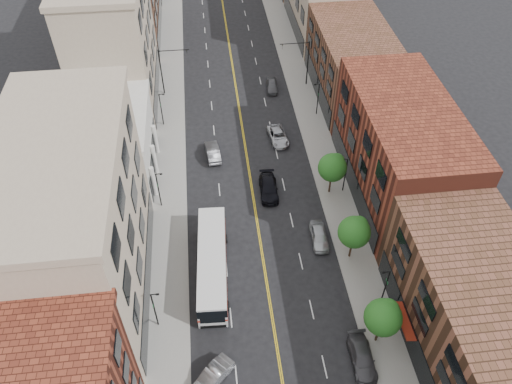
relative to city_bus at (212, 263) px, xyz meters
name	(u,v)px	position (x,y,z in m)	size (l,w,h in m)	color
sidewalk_left	(171,146)	(-4.59, 21.62, -1.86)	(4.00, 110.00, 0.15)	gray
sidewalk_right	(316,136)	(15.41, 21.62, -1.86)	(4.00, 110.00, 0.15)	gray
bldg_l_tanoffice	(79,230)	(-11.59, -0.38, 7.06)	(10.00, 22.00, 18.00)	tan
bldg_l_white	(109,146)	(-11.59, 17.62, 2.06)	(10.00, 14.00, 8.00)	silver
bldg_l_far_a	(113,42)	(-11.59, 34.62, 7.06)	(10.00, 20.00, 18.00)	tan
bldg_r_near	(490,344)	(22.41, -13.38, 3.06)	(10.00, 26.00, 10.00)	brown
bldg_r_mid	(400,150)	(22.41, 10.62, 4.06)	(10.00, 22.00, 12.00)	#5B2418
bldg_r_far_a	(353,64)	(22.41, 31.62, 3.06)	(10.00, 20.00, 10.00)	brown
tree_r_1	(384,316)	(14.80, -9.31, 2.19)	(3.40, 3.40, 5.59)	black
tree_r_2	(355,231)	(14.80, 0.69, 2.19)	(3.40, 3.40, 5.59)	black
tree_r_3	(333,167)	(14.80, 10.69, 2.19)	(3.40, 3.40, 5.59)	black
lamp_l_1	(155,308)	(-5.54, -5.38, 1.03)	(0.81, 0.55, 5.05)	black
lamp_l_2	(159,188)	(-5.54, 10.62, 1.03)	(0.81, 0.55, 5.05)	black
lamp_l_3	(161,108)	(-5.54, 26.62, 1.03)	(0.81, 0.55, 5.05)	black
lamp_r_1	(385,285)	(16.37, -5.38, 1.03)	(0.81, 0.55, 5.05)	black
lamp_r_2	(345,173)	(16.37, 10.62, 1.03)	(0.81, 0.55, 5.05)	black
lamp_r_3	(318,97)	(16.37, 26.62, 1.03)	(0.81, 0.55, 5.05)	black
signal_mast_left	(166,66)	(-4.85, 34.62, 2.71)	(4.49, 0.18, 7.20)	black
signal_mast_right	(303,58)	(15.68, 34.62, 2.71)	(4.49, 0.18, 7.20)	black
city_bus	(212,263)	(0.00, 0.00, 0.00)	(3.62, 13.09, 3.33)	silver
car_angle_b	(212,377)	(-0.71, -11.50, -1.20)	(1.56, 4.46, 1.47)	#B8BAC0
car_parked_mid	(362,358)	(12.81, -11.26, -1.22)	(2.02, 4.96, 1.44)	#444348
car_parked_far	(319,236)	(11.90, 3.23, -1.18)	(1.78, 4.43, 1.51)	#AEB2B6
car_lane_behind	(213,152)	(0.99, 18.99, -1.16)	(1.64, 4.70, 1.55)	#515256
car_lane_a	(269,188)	(7.37, 11.43, -1.17)	(2.14, 5.26, 1.53)	black
car_lane_b	(278,136)	(9.98, 21.41, -1.24)	(2.31, 5.01, 1.39)	#B2B4BA
car_lane_c	(272,86)	(10.89, 33.87, -1.23)	(1.67, 4.15, 1.42)	#525257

